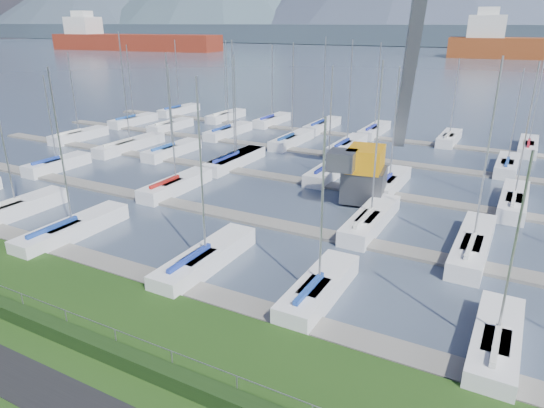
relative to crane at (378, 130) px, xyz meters
The scene contains 9 objects.
path 28.38m from the crane, 95.12° to the right, with size 160.00×2.00×0.04m, color black.
water 235.31m from the crane, 90.61° to the left, with size 800.00×540.00×0.20m, color #455165.
hedge 25.78m from the crane, 95.64° to the right, with size 80.00×0.70×0.70m, color #1A3212.
fence 25.23m from the crane, 95.73° to the right, with size 0.04×0.04×80.00m, color gray.
foothill 305.24m from the crane, 90.47° to the left, with size 900.00×80.00×12.00m, color #3D4C5A.
docks 6.20m from the crane, 153.67° to the left, with size 90.00×41.60×0.25m.
crane is the anchor object (origin of this frame).
cargo_ship_west 241.33m from the crane, 138.29° to the left, with size 92.69×30.21×21.50m.
sailboat_fleet 6.23m from the crane, 130.57° to the left, with size 76.04×49.51×13.77m.
Camera 1 is at (12.86, -11.90, 13.19)m, focal length 32.00 mm.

